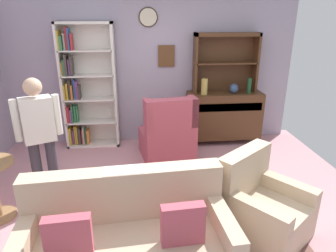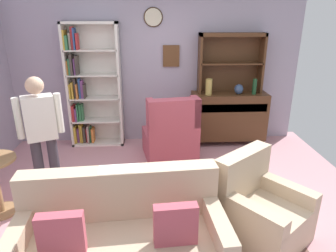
{
  "view_description": "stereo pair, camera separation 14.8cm",
  "coord_description": "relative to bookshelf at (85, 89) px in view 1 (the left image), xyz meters",
  "views": [
    {
      "loc": [
        -0.22,
        -3.18,
        2.21
      ],
      "look_at": [
        0.1,
        0.2,
        0.95
      ],
      "focal_mm": 32.44,
      "sensor_mm": 36.0,
      "label": 1
    },
    {
      "loc": [
        -0.08,
        -3.19,
        2.21
      ],
      "look_at": [
        0.1,
        0.2,
        0.95
      ],
      "focal_mm": 32.44,
      "sensor_mm": 36.0,
      "label": 2
    }
  ],
  "objects": [
    {
      "name": "armchair_floral",
      "position": [
        2.16,
        -2.56,
        -0.73
      ],
      "size": [
        1.07,
        1.08,
        0.88
      ],
      "color": "#C6AD8E",
      "rests_on": "ground_plane"
    },
    {
      "name": "couch_floral",
      "position": [
        0.77,
        -2.97,
        -0.71
      ],
      "size": [
        1.86,
        0.99,
        0.9
      ],
      "color": "#C6AD8E",
      "rests_on": "ground_plane"
    },
    {
      "name": "ground_plane",
      "position": [
        1.14,
        -1.94,
        -1.03
      ],
      "size": [
        5.4,
        4.6,
        0.02
      ],
      "primitive_type": "cube",
      "color": "#C68C93"
    },
    {
      "name": "bookshelf",
      "position": [
        0.0,
        0.0,
        0.0
      ],
      "size": [
        0.9,
        0.3,
        2.1
      ],
      "color": "silver",
      "rests_on": "ground_plane"
    },
    {
      "name": "vase_tall",
      "position": [
        2.01,
        -0.17,
        0.04
      ],
      "size": [
        0.11,
        0.11,
        0.27
      ],
      "primitive_type": "cylinder",
      "color": "tan",
      "rests_on": "sideboard"
    },
    {
      "name": "person_reading",
      "position": [
        -0.25,
        -1.74,
        -0.11
      ],
      "size": [
        0.51,
        0.32,
        1.56
      ],
      "color": "#38333D",
      "rests_on": "ground_plane"
    },
    {
      "name": "sideboard",
      "position": [
        2.4,
        -0.09,
        -0.51
      ],
      "size": [
        1.3,
        0.45,
        0.92
      ],
      "color": "#4C2D19",
      "rests_on": "ground_plane"
    },
    {
      "name": "vase_round",
      "position": [
        2.53,
        -0.15,
        -0.02
      ],
      "size": [
        0.15,
        0.15,
        0.17
      ],
      "primitive_type": "ellipsoid",
      "color": "#33476B",
      "rests_on": "sideboard"
    },
    {
      "name": "coffee_table",
      "position": [
        0.69,
        -2.13,
        -0.67
      ],
      "size": [
        0.8,
        0.5,
        0.42
      ],
      "color": "#4C2D19",
      "rests_on": "ground_plane"
    },
    {
      "name": "bottle_wine",
      "position": [
        2.79,
        -0.17,
        0.03
      ],
      "size": [
        0.07,
        0.07,
        0.27
      ],
      "primitive_type": "cylinder",
      "color": "#194223",
      "rests_on": "sideboard"
    },
    {
      "name": "area_rug",
      "position": [
        1.34,
        -2.24,
        -1.02
      ],
      "size": [
        2.48,
        1.64,
        0.01
      ],
      "primitive_type": "cube",
      "color": "brown",
      "rests_on": "ground_plane"
    },
    {
      "name": "wingback_chair",
      "position": [
        1.34,
        -0.7,
        -0.64
      ],
      "size": [
        0.9,
        0.92,
        1.05
      ],
      "color": "#B74C5B",
      "rests_on": "ground_plane"
    },
    {
      "name": "book_stack",
      "position": [
        0.68,
        -2.2,
        -0.56
      ],
      "size": [
        0.2,
        0.15,
        0.07
      ],
      "color": "gray",
      "rests_on": "coffee_table"
    },
    {
      "name": "wall_back",
      "position": [
        1.15,
        0.18,
        0.38
      ],
      "size": [
        5.0,
        0.09,
        2.8
      ],
      "color": "#A399AD",
      "rests_on": "ground_plane"
    },
    {
      "name": "sideboard_hutch",
      "position": [
        2.4,
        0.02,
        0.54
      ],
      "size": [
        1.1,
        0.26,
        1.0
      ],
      "color": "#4C2D19",
      "rests_on": "sideboard"
    }
  ]
}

